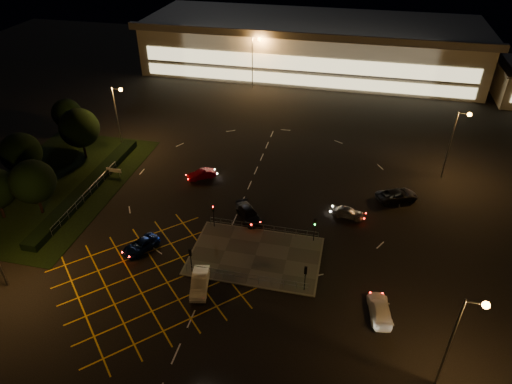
% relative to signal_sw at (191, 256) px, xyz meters
% --- Properties ---
extents(ground, '(180.00, 180.00, 0.00)m').
position_rel_signal_sw_xyz_m(ground, '(4.00, 5.99, -2.37)').
color(ground, black).
rests_on(ground, ground).
extents(pedestrian_island, '(14.00, 9.00, 0.12)m').
position_rel_signal_sw_xyz_m(pedestrian_island, '(6.00, 3.99, -2.31)').
color(pedestrian_island, '#4C4944').
rests_on(pedestrian_island, ground).
extents(grass_verge, '(18.00, 30.00, 0.08)m').
position_rel_signal_sw_xyz_m(grass_verge, '(-24.00, 11.99, -2.33)').
color(grass_verge, black).
rests_on(grass_verge, ground).
extents(hedge, '(2.00, 26.00, 1.00)m').
position_rel_signal_sw_xyz_m(hedge, '(-19.00, 11.99, -1.87)').
color(hedge, black).
rests_on(hedge, ground).
extents(supermarket, '(72.00, 26.50, 10.50)m').
position_rel_signal_sw_xyz_m(supermarket, '(4.00, 67.95, 2.95)').
color(supermarket, beige).
rests_on(supermarket, ground).
extents(streetlight_se, '(1.78, 0.56, 10.03)m').
position_rel_signal_sw_xyz_m(streetlight_se, '(24.44, -8.01, 4.20)').
color(streetlight_se, slate).
rests_on(streetlight_se, ground).
extents(streetlight_nw, '(1.78, 0.56, 10.03)m').
position_rel_signal_sw_xyz_m(streetlight_nw, '(-19.56, 23.99, 4.20)').
color(streetlight_nw, slate).
rests_on(streetlight_nw, ground).
extents(streetlight_ne, '(1.78, 0.56, 10.03)m').
position_rel_signal_sw_xyz_m(streetlight_ne, '(28.44, 25.99, 4.20)').
color(streetlight_ne, slate).
rests_on(streetlight_ne, ground).
extents(streetlight_far_left, '(1.78, 0.56, 10.03)m').
position_rel_signal_sw_xyz_m(streetlight_far_left, '(-5.56, 53.99, 4.20)').
color(streetlight_far_left, slate).
rests_on(streetlight_far_left, ground).
extents(streetlight_far_right, '(1.78, 0.56, 10.03)m').
position_rel_signal_sw_xyz_m(streetlight_far_right, '(34.44, 55.99, 4.20)').
color(streetlight_far_right, slate).
rests_on(streetlight_far_right, ground).
extents(signal_sw, '(0.28, 0.30, 3.15)m').
position_rel_signal_sw_xyz_m(signal_sw, '(0.00, 0.00, 0.00)').
color(signal_sw, black).
rests_on(signal_sw, pedestrian_island).
extents(signal_se, '(0.28, 0.30, 3.15)m').
position_rel_signal_sw_xyz_m(signal_se, '(12.00, 0.00, 0.00)').
color(signal_se, black).
rests_on(signal_se, pedestrian_island).
extents(signal_nw, '(0.28, 0.30, 3.15)m').
position_rel_signal_sw_xyz_m(signal_nw, '(0.00, 7.99, 0.00)').
color(signal_nw, black).
rests_on(signal_nw, pedestrian_island).
extents(signal_ne, '(0.28, 0.30, 3.15)m').
position_rel_signal_sw_xyz_m(signal_ne, '(12.00, 7.99, 0.00)').
color(signal_ne, black).
rests_on(signal_ne, pedestrian_island).
extents(tree_b, '(5.40, 5.40, 7.35)m').
position_rel_signal_sw_xyz_m(tree_b, '(-28.00, 11.99, 2.28)').
color(tree_b, black).
rests_on(tree_b, ground).
extents(tree_c, '(5.76, 5.76, 7.84)m').
position_rel_signal_sw_xyz_m(tree_c, '(-24.00, 19.99, 2.59)').
color(tree_c, black).
rests_on(tree_c, ground).
extents(tree_d, '(4.68, 4.68, 6.37)m').
position_rel_signal_sw_xyz_m(tree_d, '(-30.00, 25.99, 1.65)').
color(tree_d, black).
rests_on(tree_d, ground).
extents(tree_e, '(5.40, 5.40, 7.35)m').
position_rel_signal_sw_xyz_m(tree_e, '(-22.00, 5.99, 2.28)').
color(tree_e, black).
rests_on(tree_e, ground).
extents(car_queue_white, '(2.55, 4.86, 1.52)m').
position_rel_signal_sw_xyz_m(car_queue_white, '(1.56, -1.97, -1.61)').
color(car_queue_white, white).
rests_on(car_queue_white, ground).
extents(car_left_blue, '(3.77, 4.87, 1.23)m').
position_rel_signal_sw_xyz_m(car_left_blue, '(-6.85, 2.24, -1.75)').
color(car_left_blue, '#0C1B4B').
rests_on(car_left_blue, ground).
extents(car_far_dkgrey, '(4.50, 5.08, 1.41)m').
position_rel_signal_sw_xyz_m(car_far_dkgrey, '(3.66, 10.60, -1.66)').
color(car_far_dkgrey, black).
rests_on(car_far_dkgrey, ground).
extents(car_right_silver, '(4.09, 2.14, 1.33)m').
position_rel_signal_sw_xyz_m(car_right_silver, '(15.59, 13.67, -1.70)').
color(car_right_silver, silver).
rests_on(car_right_silver, ground).
extents(car_circ_red, '(4.01, 3.34, 1.29)m').
position_rel_signal_sw_xyz_m(car_circ_red, '(-5.00, 18.22, -1.72)').
color(car_circ_red, maroon).
rests_on(car_circ_red, ground).
extents(car_east_grey, '(6.02, 4.71, 1.52)m').
position_rel_signal_sw_xyz_m(car_east_grey, '(21.61, 18.71, -1.61)').
color(car_east_grey, black).
rests_on(car_east_grey, ground).
extents(car_approach_white, '(2.69, 5.09, 1.41)m').
position_rel_signal_sw_xyz_m(car_approach_white, '(19.43, -1.49, -1.66)').
color(car_approach_white, silver).
rests_on(car_approach_white, ground).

